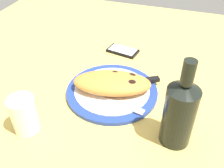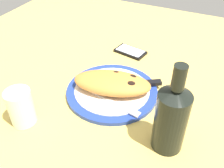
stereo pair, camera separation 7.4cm
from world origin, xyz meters
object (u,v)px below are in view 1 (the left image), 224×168
smartphone (123,51)px  wine_bottle (180,112)px  plate (112,91)px  calzone (113,83)px  knife (136,82)px  water_glass (25,117)px  fork (121,104)px

smartphone → wine_bottle: wine_bottle is taller
plate → calzone: 3.32cm
calzone → knife: 8.04cm
plate → water_glass: bearing=-128.5°
calzone → knife: size_ratio=1.31×
fork → wine_bottle: 19.21cm
plate → wine_bottle: wine_bottle is taller
plate → fork: size_ratio=1.58×
smartphone → water_glass: water_glass is taller
calzone → water_glass: (-17.16, -21.39, 0.38)cm
calzone → water_glass: 27.43cm
fork → water_glass: size_ratio=1.74×
plate → water_glass: size_ratio=2.76×
plate → wine_bottle: size_ratio=1.19×
wine_bottle → calzone: bearing=148.3°
fork → calzone: bearing=124.5°
calzone → fork: 7.77cm
plate → knife: bearing=38.4°
calzone → wine_bottle: bearing=-31.7°
fork → knife: knife is taller
plate → knife: (6.46, 5.11, 1.31)cm
knife → wine_bottle: 23.89cm
smartphone → plate: bearing=-81.2°
calzone → wine_bottle: wine_bottle is taller
smartphone → wine_bottle: 45.73cm
plate → water_glass: water_glass is taller
knife → fork: bearing=-99.7°
wine_bottle → knife: bearing=129.5°
smartphone → water_glass: 48.04cm
smartphone → calzone: bearing=-80.2°
wine_bottle → smartphone: bearing=123.5°
knife → water_glass: bearing=-131.5°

